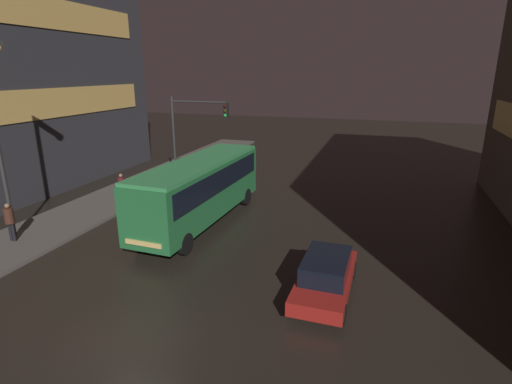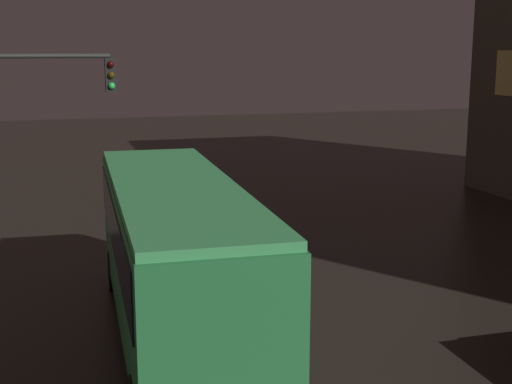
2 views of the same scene
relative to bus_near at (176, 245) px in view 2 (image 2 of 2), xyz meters
name	(u,v)px [view 2 (image 2 of 2)]	position (x,y,z in m)	size (l,w,h in m)	color
bus_near	(176,245)	(0.00, 0.00, 0.00)	(2.91, 10.19, 3.38)	#236B38
traffic_light_main	(21,120)	(-3.03, 5.46, 2.14)	(3.98, 0.35, 6.16)	#2D2D2D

